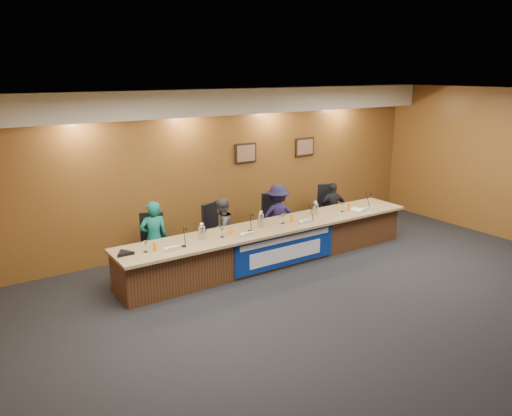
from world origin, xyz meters
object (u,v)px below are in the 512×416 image
(panelist_b, at_px, (221,229))
(panelist_d, at_px, (333,209))
(office_chair_d, at_px, (329,212))
(office_chair_b, at_px, (219,235))
(panelist_c, at_px, (278,216))
(office_chair_c, at_px, (275,223))
(office_chair_a, at_px, (152,248))
(carafe_right, at_px, (315,209))
(dais_body, at_px, (273,244))
(carafe_mid, at_px, (261,220))
(carafe_left, at_px, (202,233))
(speakerphone, at_px, (124,253))
(banner, at_px, (286,249))
(panelist_a, at_px, (154,239))

(panelist_b, xyz_separation_m, panelist_d, (2.83, 0.00, -0.02))
(office_chair_d, bearing_deg, office_chair_b, -156.71)
(panelist_c, height_order, office_chair_c, panelist_c)
(panelist_c, distance_m, office_chair_a, 2.70)
(office_chair_c, bearing_deg, panelist_c, -73.79)
(panelist_c, bearing_deg, carafe_right, 148.71)
(office_chair_c, height_order, carafe_right, carafe_right)
(dais_body, height_order, carafe_mid, carafe_mid)
(carafe_left, bearing_deg, office_chair_c, 20.12)
(carafe_mid, relative_size, speakerphone, 0.79)
(dais_body, distance_m, carafe_left, 1.60)
(office_chair_a, xyz_separation_m, carafe_right, (3.18, -0.69, 0.39))
(carafe_mid, bearing_deg, dais_body, 0.65)
(panelist_b, distance_m, panelist_d, 2.83)
(dais_body, height_order, panelist_d, panelist_d)
(panelist_d, distance_m, carafe_mid, 2.47)
(banner, relative_size, office_chair_c, 4.58)
(banner, distance_m, office_chair_b, 1.38)
(panelist_b, bearing_deg, banner, 102.35)
(office_chair_d, height_order, carafe_right, carafe_right)
(office_chair_a, relative_size, office_chair_d, 1.00)
(panelist_b, bearing_deg, office_chair_a, -27.16)
(office_chair_a, bearing_deg, panelist_a, -65.60)
(panelist_a, relative_size, panelist_c, 1.04)
(panelist_b, bearing_deg, panelist_d, 157.04)
(panelist_c, bearing_deg, dais_body, 66.84)
(office_chair_c, distance_m, carafe_right, 0.93)
(office_chair_c, bearing_deg, office_chair_a, -163.79)
(office_chair_c, bearing_deg, speakerphone, -151.51)
(banner, distance_m, panelist_c, 1.24)
(panelist_b, distance_m, carafe_right, 1.93)
(carafe_left, bearing_deg, banner, -14.38)
(panelist_a, distance_m, panelist_b, 1.36)
(dais_body, bearing_deg, office_chair_c, 52.03)
(office_chair_b, height_order, carafe_mid, carafe_mid)
(office_chair_c, bearing_deg, carafe_right, -38.31)
(panelist_c, height_order, carafe_right, panelist_c)
(office_chair_c, bearing_deg, carafe_left, -143.67)
(office_chair_c, distance_m, office_chair_d, 1.50)
(panelist_c, height_order, speakerphone, panelist_c)
(banner, height_order, panelist_b, panelist_b)
(banner, xyz_separation_m, panelist_b, (-0.75, 1.06, 0.23))
(office_chair_d, relative_size, speakerphone, 1.50)
(dais_body, relative_size, office_chair_d, 12.50)
(dais_body, distance_m, office_chair_d, 2.21)
(panelist_b, xyz_separation_m, panelist_c, (1.33, 0.00, 0.05))
(panelist_b, bearing_deg, office_chair_d, 159.07)
(panelist_c, height_order, office_chair_d, panelist_c)
(panelist_a, height_order, panelist_c, panelist_a)
(panelist_b, distance_m, carafe_mid, 0.84)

